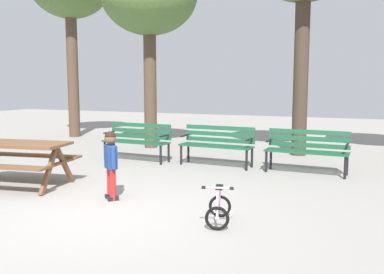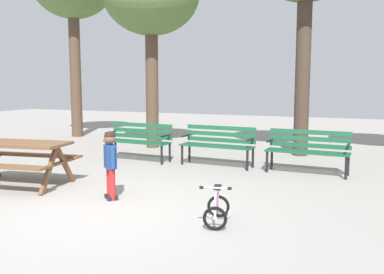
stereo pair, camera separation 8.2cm
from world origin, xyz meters
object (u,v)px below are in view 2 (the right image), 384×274
(park_bench_left, at_px, (218,142))
(kids_bicycle, at_px, (217,208))
(park_bench_right, at_px, (308,148))
(park_bench_far_left, at_px, (139,138))
(child_standing, at_px, (110,159))
(picnic_table, at_px, (17,152))

(park_bench_left, distance_m, kids_bicycle, 3.88)
(park_bench_left, height_order, park_bench_right, same)
(park_bench_far_left, bearing_deg, park_bench_left, 3.04)
(park_bench_far_left, relative_size, park_bench_right, 1.00)
(park_bench_right, distance_m, child_standing, 4.01)
(child_standing, height_order, kids_bicycle, child_standing)
(child_standing, relative_size, kids_bicycle, 1.71)
(kids_bicycle, bearing_deg, child_standing, 166.13)
(picnic_table, bearing_deg, park_bench_left, 49.44)
(kids_bicycle, bearing_deg, park_bench_left, 109.00)
(park_bench_right, height_order, kids_bicycle, park_bench_right)
(picnic_table, relative_size, kids_bicycle, 3.20)
(park_bench_left, distance_m, child_standing, 3.25)
(picnic_table, bearing_deg, park_bench_far_left, 76.22)
(park_bench_right, bearing_deg, park_bench_left, 177.62)
(park_bench_left, relative_size, child_standing, 1.54)
(park_bench_left, xyz_separation_m, child_standing, (-0.63, -3.19, 0.11))
(child_standing, distance_m, kids_bicycle, 2.00)
(child_standing, bearing_deg, kids_bicycle, -13.87)
(park_bench_far_left, distance_m, park_bench_right, 3.80)
(picnic_table, height_order, child_standing, child_standing)
(child_standing, bearing_deg, park_bench_right, 50.83)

